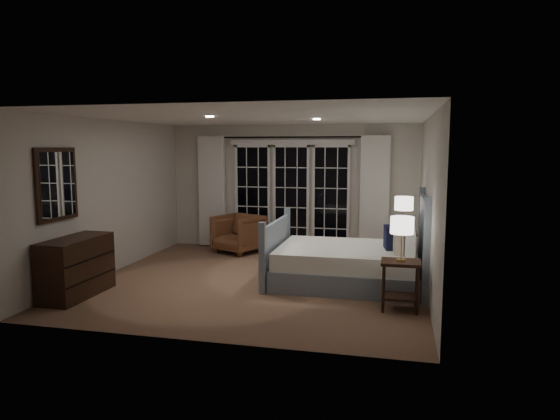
% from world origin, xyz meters
% --- Properties ---
extents(floor, '(5.00, 5.00, 0.00)m').
position_xyz_m(floor, '(0.00, 0.00, 0.00)').
color(floor, '#855F47').
rests_on(floor, ground).
extents(ceiling, '(5.00, 5.00, 0.00)m').
position_xyz_m(ceiling, '(0.00, 0.00, 2.50)').
color(ceiling, white).
rests_on(ceiling, wall_back).
extents(wall_left, '(0.02, 5.00, 2.50)m').
position_xyz_m(wall_left, '(-2.50, 0.00, 1.25)').
color(wall_left, beige).
rests_on(wall_left, floor).
extents(wall_right, '(0.02, 5.00, 2.50)m').
position_xyz_m(wall_right, '(2.50, 0.00, 1.25)').
color(wall_right, beige).
rests_on(wall_right, floor).
extents(wall_back, '(5.00, 0.02, 2.50)m').
position_xyz_m(wall_back, '(0.00, 2.50, 1.25)').
color(wall_back, beige).
rests_on(wall_back, floor).
extents(wall_front, '(5.00, 0.02, 2.50)m').
position_xyz_m(wall_front, '(0.00, -2.50, 1.25)').
color(wall_front, beige).
rests_on(wall_front, floor).
extents(french_doors, '(2.50, 0.04, 2.20)m').
position_xyz_m(french_doors, '(0.00, 2.46, 1.09)').
color(french_doors, black).
rests_on(french_doors, wall_back).
extents(curtain_rod, '(3.50, 0.03, 0.03)m').
position_xyz_m(curtain_rod, '(0.00, 2.40, 2.25)').
color(curtain_rod, black).
rests_on(curtain_rod, wall_back).
extents(curtain_left, '(0.55, 0.10, 2.25)m').
position_xyz_m(curtain_left, '(-1.65, 2.38, 1.15)').
color(curtain_left, white).
rests_on(curtain_left, curtain_rod).
extents(curtain_right, '(0.55, 0.10, 2.25)m').
position_xyz_m(curtain_right, '(1.65, 2.38, 1.15)').
color(curtain_right, white).
rests_on(curtain_right, curtain_rod).
extents(downlight_a, '(0.12, 0.12, 0.01)m').
position_xyz_m(downlight_a, '(0.80, 0.60, 2.49)').
color(downlight_a, white).
rests_on(downlight_a, ceiling).
extents(downlight_b, '(0.12, 0.12, 0.01)m').
position_xyz_m(downlight_b, '(-0.60, -0.40, 2.49)').
color(downlight_b, white).
rests_on(downlight_b, ceiling).
extents(bed, '(2.27, 1.63, 1.32)m').
position_xyz_m(bed, '(1.41, 0.16, 0.33)').
color(bed, gray).
rests_on(bed, floor).
extents(nightstand_left, '(0.49, 0.39, 0.64)m').
position_xyz_m(nightstand_left, '(2.13, -0.96, 0.42)').
color(nightstand_left, '#331811').
rests_on(nightstand_left, floor).
extents(nightstand_right, '(0.47, 0.38, 0.61)m').
position_xyz_m(nightstand_right, '(2.18, 1.42, 0.40)').
color(nightstand_right, '#331811').
rests_on(nightstand_right, floor).
extents(lamp_left, '(0.29, 0.29, 0.56)m').
position_xyz_m(lamp_left, '(2.13, -0.96, 1.08)').
color(lamp_left, '#B18646').
rests_on(lamp_left, nightstand_left).
extents(lamp_right, '(0.31, 0.31, 0.61)m').
position_xyz_m(lamp_right, '(2.18, 1.42, 1.10)').
color(lamp_right, '#B18646').
rests_on(lamp_right, nightstand_right).
extents(armchair, '(1.07, 1.08, 0.74)m').
position_xyz_m(armchair, '(-0.94, 1.92, 0.37)').
color(armchair, brown).
rests_on(armchair, floor).
extents(dresser, '(0.49, 1.16, 0.82)m').
position_xyz_m(dresser, '(-2.23, -1.35, 0.41)').
color(dresser, '#331811').
rests_on(dresser, floor).
extents(mirror, '(0.05, 0.85, 1.00)m').
position_xyz_m(mirror, '(-2.47, -1.35, 1.55)').
color(mirror, '#331811').
rests_on(mirror, wall_left).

